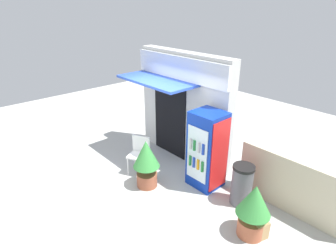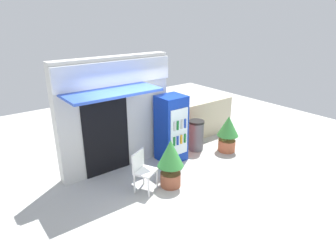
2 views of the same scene
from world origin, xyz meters
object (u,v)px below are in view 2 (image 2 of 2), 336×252
at_px(potted_plant_curbside, 228,131).
at_px(cardboard_box, 226,144).
at_px(drink_cooler, 172,129).
at_px(plastic_chair, 142,168).
at_px(trash_bin, 196,135).
at_px(potted_plant_near_shop, 171,160).

bearing_deg(potted_plant_curbside, cardboard_box, 51.54).
distance_m(drink_cooler, cardboard_box, 1.88).
xyz_separation_m(plastic_chair, trash_bin, (2.40, 0.83, -0.10)).
xyz_separation_m(potted_plant_near_shop, cardboard_box, (2.52, 0.55, -0.50)).
xyz_separation_m(plastic_chair, potted_plant_near_shop, (0.60, -0.26, 0.12)).
xyz_separation_m(plastic_chair, potted_plant_curbside, (3.05, 0.21, 0.06)).
distance_m(potted_plant_curbside, trash_bin, 0.92).
relative_size(potted_plant_curbside, cardboard_box, 2.76).
relative_size(potted_plant_near_shop, trash_bin, 1.28).
bearing_deg(trash_bin, cardboard_box, -37.10).
height_order(potted_plant_near_shop, cardboard_box, potted_plant_near_shop).
bearing_deg(cardboard_box, trash_bin, 142.90).
height_order(drink_cooler, potted_plant_near_shop, drink_cooler).
relative_size(potted_plant_near_shop, potted_plant_curbside, 1.08).
relative_size(plastic_chair, trash_bin, 1.04).
distance_m(potted_plant_near_shop, potted_plant_curbside, 2.50).
relative_size(drink_cooler, potted_plant_curbside, 1.69).
bearing_deg(trash_bin, plastic_chair, -160.91).
xyz_separation_m(plastic_chair, cardboard_box, (3.12, 0.29, -0.38)).
height_order(plastic_chair, cardboard_box, plastic_chair).
bearing_deg(drink_cooler, plastic_chair, -151.47).
distance_m(plastic_chair, potted_plant_curbside, 3.06).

